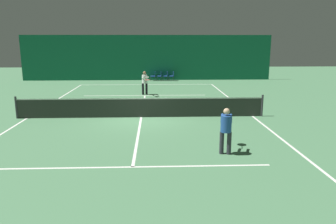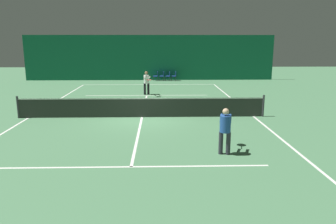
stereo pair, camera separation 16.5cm
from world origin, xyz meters
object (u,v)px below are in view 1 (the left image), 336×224
player_near (226,127)px  courtside_chair_0 (154,75)px  courtside_chair_1 (160,75)px  courtside_chair_3 (172,75)px  player_far (145,81)px  courtside_chair_2 (166,75)px  tennis_net (141,107)px

player_near → courtside_chair_0: 20.02m
courtside_chair_1 → player_near: bearing=5.3°
courtside_chair_1 → courtside_chair_3: bearing=90.0°
player_near → player_far: size_ratio=0.97×
player_near → courtside_chair_2: size_ratio=1.84×
courtside_chair_1 → tennis_net: bearing=-4.5°
courtside_chair_1 → courtside_chair_2: 0.56m
courtside_chair_0 → courtside_chair_1: same height
tennis_net → courtside_chair_1: 14.59m
courtside_chair_0 → courtside_chair_2: bearing=90.0°
courtside_chair_2 → courtside_chair_3: same height
player_far → courtside_chair_0: player_far is taller
player_near → player_far: (-3.01, 12.05, 0.03)m
courtside_chair_2 → courtside_chair_3: bearing=90.0°
tennis_net → player_near: 6.12m
player_near → courtside_chair_2: 19.91m
player_near → courtside_chair_3: player_near is taller
courtside_chair_1 → courtside_chair_3: same height
courtside_chair_0 → courtside_chair_3: 1.68m
player_far → courtside_chair_3: size_ratio=1.91×
courtside_chair_3 → tennis_net: bearing=-8.8°
courtside_chair_3 → courtside_chair_0: bearing=-90.0°
courtside_chair_1 → courtside_chair_3: (1.12, 0.00, 0.00)m
player_far → courtside_chair_3: (2.27, 7.82, -0.45)m
tennis_net → player_near: player_near is taller
tennis_net → courtside_chair_1: tennis_net is taller
courtside_chair_0 → courtside_chair_3: same height
courtside_chair_0 → courtside_chair_1: size_ratio=1.00×
tennis_net → player_far: 6.74m
tennis_net → player_near: size_ratio=7.76×
courtside_chair_1 → courtside_chair_2: same height
courtside_chair_0 → player_far: bearing=-4.3°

